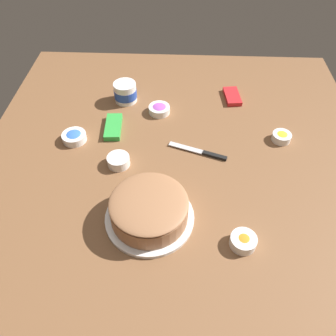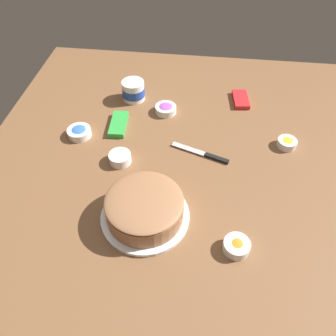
# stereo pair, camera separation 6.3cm
# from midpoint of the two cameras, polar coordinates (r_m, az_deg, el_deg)

# --- Properties ---
(ground_plane) EXTENTS (1.54, 1.54, 0.00)m
(ground_plane) POSITION_cam_midpoint_polar(r_m,az_deg,el_deg) (1.31, 0.04, 2.30)
(ground_plane) COLOR brown
(frosted_cake) EXTENTS (0.29, 0.29, 0.10)m
(frosted_cake) POSITION_cam_midpoint_polar(r_m,az_deg,el_deg) (1.08, -4.91, -7.19)
(frosted_cake) COLOR white
(frosted_cake) RESTS_ON ground_plane
(frosting_tub) EXTENTS (0.10, 0.10, 0.09)m
(frosting_tub) POSITION_cam_midpoint_polar(r_m,az_deg,el_deg) (1.57, -8.46, 12.66)
(frosting_tub) COLOR white
(frosting_tub) RESTS_ON ground_plane
(spreading_knife) EXTENTS (0.10, 0.23, 0.01)m
(spreading_knife) POSITION_cam_midpoint_polar(r_m,az_deg,el_deg) (1.31, 4.57, 2.62)
(spreading_knife) COLOR silver
(spreading_knife) RESTS_ON ground_plane
(sprinkle_bowl_yellow) EXTENTS (0.08, 0.08, 0.03)m
(sprinkle_bowl_yellow) POSITION_cam_midpoint_polar(r_m,az_deg,el_deg) (1.42, 17.57, 5.08)
(sprinkle_bowl_yellow) COLOR white
(sprinkle_bowl_yellow) RESTS_ON ground_plane
(sprinkle_bowl_blue) EXTENTS (0.10, 0.10, 0.04)m
(sprinkle_bowl_blue) POSITION_cam_midpoint_polar(r_m,az_deg,el_deg) (1.41, -16.93, 5.10)
(sprinkle_bowl_blue) COLOR white
(sprinkle_bowl_blue) RESTS_ON ground_plane
(sprinkle_bowl_orange) EXTENTS (0.08, 0.08, 0.04)m
(sprinkle_bowl_orange) POSITION_cam_midpoint_polar(r_m,az_deg,el_deg) (1.07, 11.01, -12.15)
(sprinkle_bowl_orange) COLOR white
(sprinkle_bowl_orange) RESTS_ON ground_plane
(sprinkle_bowl_rainbow) EXTENTS (0.09, 0.09, 0.04)m
(sprinkle_bowl_rainbow) POSITION_cam_midpoint_polar(r_m,az_deg,el_deg) (1.50, -2.72, 9.97)
(sprinkle_bowl_rainbow) COLOR white
(sprinkle_bowl_rainbow) RESTS_ON ground_plane
(sprinkle_bowl_green) EXTENTS (0.08, 0.08, 0.04)m
(sprinkle_bowl_green) POSITION_cam_midpoint_polar(r_m,az_deg,el_deg) (1.27, -9.84, 1.22)
(sprinkle_bowl_green) COLOR white
(sprinkle_bowl_green) RESTS_ON ground_plane
(candy_box_lower) EXTENTS (0.16, 0.07, 0.02)m
(candy_box_lower) POSITION_cam_midpoint_polar(r_m,az_deg,el_deg) (1.43, -10.55, 6.87)
(candy_box_lower) COLOR green
(candy_box_lower) RESTS_ON ground_plane
(candy_box_upper) EXTENTS (0.14, 0.08, 0.02)m
(candy_box_upper) POSITION_cam_midpoint_polar(r_m,az_deg,el_deg) (1.61, 9.75, 11.90)
(candy_box_upper) COLOR red
(candy_box_upper) RESTS_ON ground_plane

